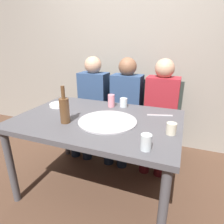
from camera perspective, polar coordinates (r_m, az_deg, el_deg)
name	(u,v)px	position (r m, az deg, el deg)	size (l,w,h in m)	color
ground_plane	(100,187)	(2.01, -3.74, -21.39)	(8.00, 8.00, 0.00)	#513828
back_wall	(135,44)	(2.60, 6.90, 19.33)	(6.00, 0.10, 2.60)	gray
dining_table	(98,127)	(1.66, -4.25, -4.33)	(1.37, 0.93, 0.73)	#4C4C51
pizza_tray	(108,121)	(1.54, -1.34, -2.74)	(0.47, 0.47, 0.01)	#ADADB2
wine_bottle	(65,110)	(1.54, -13.95, 0.72)	(0.08, 0.08, 0.30)	brown
tumbler_near	(171,129)	(1.39, 17.23, -4.73)	(0.07, 0.07, 0.08)	beige
tumbler_far	(146,142)	(1.16, 10.10, -8.83)	(0.07, 0.07, 0.10)	silver
wine_glass	(123,103)	(1.89, 3.44, 2.83)	(0.07, 0.07, 0.09)	silver
soda_can	(112,101)	(1.88, -0.14, 3.37)	(0.07, 0.07, 0.12)	pink
plate_stack	(59,105)	(1.98, -15.51, 2.09)	(0.18, 0.18, 0.03)	white
table_knife	(160,115)	(1.72, 14.03, -0.93)	(0.22, 0.02, 0.01)	#B7B7BC
chair_left	(96,106)	(2.60, -4.67, 1.77)	(0.44, 0.44, 0.90)	#2D3833
chair_middle	(128,110)	(2.45, 4.70, 0.59)	(0.44, 0.44, 0.90)	#2D3833
chair_right	(161,114)	(2.38, 14.36, -0.64)	(0.44, 0.44, 0.90)	#2D3833
guest_in_sweater	(91,100)	(2.44, -6.29, 3.56)	(0.36, 0.56, 1.17)	navy
guest_in_beanie	(124,104)	(2.28, 3.70, 2.42)	(0.36, 0.56, 1.17)	navy
guest_by_wall	(160,108)	(2.19, 14.13, 1.15)	(0.36, 0.56, 1.17)	maroon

